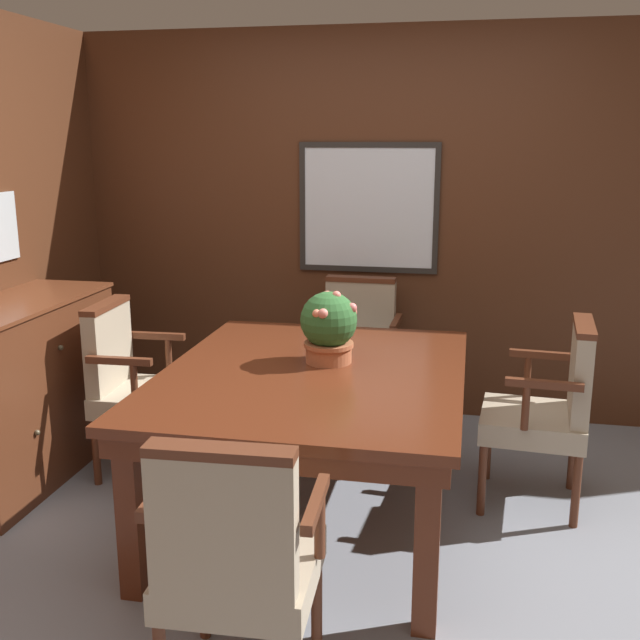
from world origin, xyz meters
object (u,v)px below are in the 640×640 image
at_px(chair_head_far, 357,347).
at_px(sideboard_cabinet, 22,391).
at_px(chair_left_far, 134,380).
at_px(chair_head_near, 236,557).
at_px(dining_table, 314,389).
at_px(chair_right_far, 549,405).
at_px(potted_plant, 329,326).

bearing_deg(chair_head_far, sideboard_cabinet, -145.50).
bearing_deg(chair_left_far, chair_head_near, -147.90).
bearing_deg(chair_head_near, dining_table, -92.10).
bearing_deg(chair_head_near, chair_right_far, -126.52).
bearing_deg(chair_left_far, potted_plant, -103.25).
bearing_deg(chair_head_far, dining_table, -89.26).
relative_size(chair_left_far, chair_head_near, 1.00).
bearing_deg(dining_table, chair_head_far, 89.37).
height_order(dining_table, potted_plant, potted_plant).
bearing_deg(chair_right_far, potted_plant, -71.95).
distance_m(chair_right_far, potted_plant, 1.15).
height_order(chair_left_far, chair_right_far, same).
xyz_separation_m(chair_head_near, sideboard_cabinet, (-1.62, 1.37, -0.04)).
bearing_deg(chair_right_far, chair_left_far, -84.43).
relative_size(chair_head_near, potted_plant, 2.71).
bearing_deg(potted_plant, chair_right_far, 13.42).
xyz_separation_m(dining_table, chair_right_far, (1.09, 0.39, -0.14)).
bearing_deg(dining_table, chair_head_near, -89.61).
height_order(chair_head_near, potted_plant, potted_plant).
distance_m(chair_head_near, chair_head_far, 2.43).
height_order(chair_head_near, sideboard_cabinet, sideboard_cabinet).
bearing_deg(sideboard_cabinet, chair_left_far, 18.92).
distance_m(chair_right_far, sideboard_cabinet, 2.70).
relative_size(dining_table, chair_right_far, 1.80).
distance_m(dining_table, chair_left_far, 1.13).
distance_m(chair_head_far, potted_plant, 1.16).
xyz_separation_m(chair_head_far, sideboard_cabinet, (-1.62, -1.06, -0.04)).
xyz_separation_m(dining_table, potted_plant, (0.04, 0.14, 0.26)).
bearing_deg(chair_head_far, chair_head_near, -88.76).
distance_m(dining_table, chair_right_far, 1.16).
relative_size(chair_left_far, chair_right_far, 1.00).
bearing_deg(potted_plant, chair_head_far, 91.60).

